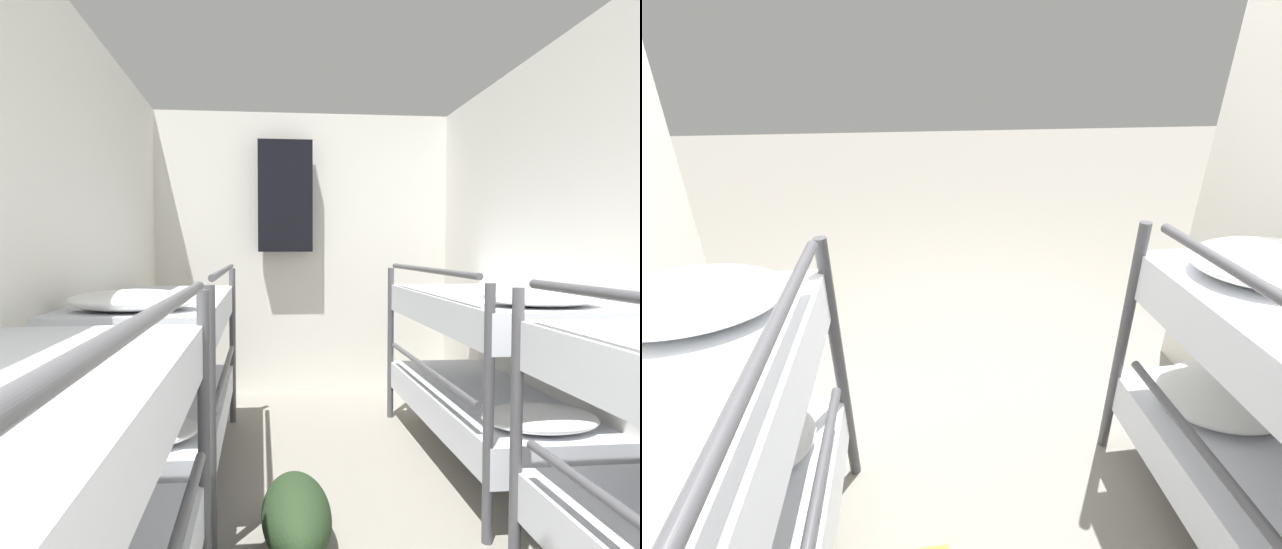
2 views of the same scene
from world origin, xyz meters
TOP-DOWN VIEW (x-y plane):
  - wall_left at (-1.25, 2.57)m, footprint 0.06×5.27m
  - wall_back at (0.00, 5.18)m, footprint 2.56×0.06m
  - bunk_stack_left_far at (-0.88, 3.41)m, footprint 0.68×1.81m
  - bunk_stack_right_far at (0.88, 3.41)m, footprint 0.68×1.81m
  - duffel_bag at (-0.23, 2.61)m, footprint 0.28×0.60m
  - hanging_coat at (-0.16, 5.03)m, footprint 0.44×0.12m

SIDE VIEW (x-z plane):
  - duffel_bag at x=-0.23m, z-range 0.00..0.28m
  - bunk_stack_left_far at x=-0.88m, z-range 0.05..1.16m
  - bunk_stack_right_far at x=0.88m, z-range 0.05..1.16m
  - wall_left at x=-1.25m, z-range 0.00..2.33m
  - wall_back at x=0.00m, z-range 0.00..2.33m
  - hanging_coat at x=-0.16m, z-range 1.18..2.08m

